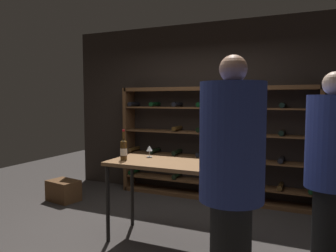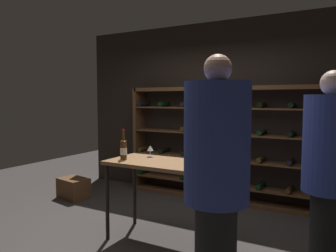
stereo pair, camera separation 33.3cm
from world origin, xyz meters
name	(u,v)px [view 2 (the right image)]	position (x,y,z in m)	size (l,w,h in m)	color
ground_plane	(151,238)	(0.00, 0.00, 0.00)	(9.91, 9.91, 0.00)	#383330
back_wall	(214,110)	(0.00, 1.96, 1.42)	(4.93, 0.10, 2.84)	black
wine_rack	(222,144)	(0.21, 1.75, 0.90)	(3.16, 0.32, 1.80)	brown
tasting_table	(168,171)	(0.23, 0.00, 0.82)	(1.38, 0.64, 0.91)	brown
person_guest_khaki	(217,172)	(1.11, -0.83, 1.06)	(0.49, 0.49, 1.93)	black
person_guest_blue_shirt	(330,166)	(1.82, 0.06, 1.01)	(0.47, 0.47, 1.85)	black
wine_crate	(74,188)	(-1.92, 0.68, 0.16)	(0.48, 0.34, 0.32)	brown
wine_bottle_red_label	(124,149)	(-0.30, -0.10, 1.03)	(0.08, 0.08, 0.35)	#4C3314
wine_bottle_black_capsule	(217,152)	(0.70, 0.24, 1.03)	(0.08, 0.08, 0.34)	black
wine_glass_stemmed_left	(150,149)	(-0.13, 0.19, 1.01)	(0.07, 0.07, 0.14)	silver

